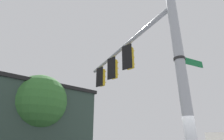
{
  "coord_description": "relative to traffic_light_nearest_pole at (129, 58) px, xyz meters",
  "views": [
    {
      "loc": [
        1.66,
        -5.31,
        1.88
      ],
      "look_at": [
        -4.26,
        1.83,
        5.49
      ],
      "focal_mm": 29.05,
      "sensor_mm": 36.0,
      "label": 1
    }
  ],
  "objects": [
    {
      "name": "traffic_light_nearest_pole",
      "position": [
        0.0,
        0.0,
        0.0
      ],
      "size": [
        0.54,
        0.49,
        1.31
      ],
      "color": "black"
    },
    {
      "name": "traffic_light_mid_outer",
      "position": [
        -2.94,
        1.26,
        0.0
      ],
      "size": [
        0.54,
        0.49,
        1.31
      ],
      "color": "black"
    },
    {
      "name": "tree_by_storefront",
      "position": [
        -9.3,
        0.87,
        -0.79
      ],
      "size": [
        4.34,
        4.34,
        6.9
      ],
      "color": "#4C3823",
      "rests_on": "ground"
    },
    {
      "name": "storefront_building",
      "position": [
        -11.58,
        1.25,
        -2.35
      ],
      "size": [
        8.68,
        10.78,
        6.28
      ],
      "color": "#33473D",
      "rests_on": "ground"
    },
    {
      "name": "street_name_sign",
      "position": [
        2.73,
        -0.95,
        -1.25
      ],
      "size": [
        0.61,
        1.16,
        0.22
      ],
      "color": "#147238"
    },
    {
      "name": "signal_pole",
      "position": [
        2.64,
        -1.16,
        -2.04
      ],
      "size": [
        0.32,
        0.32,
        6.91
      ],
      "primitive_type": "cylinder",
      "color": "#ADB2B7",
      "rests_on": "ground"
    },
    {
      "name": "traffic_light_mid_inner",
      "position": [
        -1.47,
        0.63,
        0.0
      ],
      "size": [
        0.54,
        0.49,
        1.31
      ],
      "color": "black"
    },
    {
      "name": "mast_arm",
      "position": [
        -0.7,
        0.28,
        0.79
      ],
      "size": [
        6.76,
        3.05,
        0.19
      ],
      "primitive_type": "cylinder",
      "rotation": [
        0.0,
        1.57,
        2.73
      ],
      "color": "#ADB2B7"
    }
  ]
}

